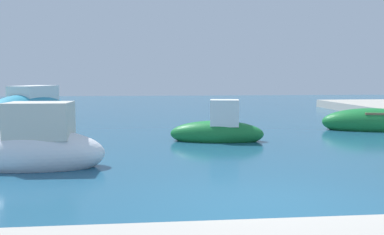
% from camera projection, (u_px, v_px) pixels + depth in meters
% --- Properties ---
extents(ground, '(80.00, 80.00, 0.00)m').
position_uv_depth(ground, '(261.00, 206.00, 6.98)').
color(ground, '#1E5170').
extents(moored_boat_0, '(3.63, 1.47, 1.83)m').
position_uv_depth(moored_boat_0, '(30.00, 148.00, 9.86)').
color(moored_boat_0, white).
rests_on(moored_boat_0, ground).
extents(moored_boat_1, '(3.71, 6.15, 2.14)m').
position_uv_depth(moored_boat_1, '(29.00, 112.00, 18.74)').
color(moored_boat_1, teal).
rests_on(moored_boat_1, ground).
extents(moored_boat_4, '(4.09, 2.24, 1.15)m').
position_uv_depth(moored_boat_4, '(372.00, 122.00, 16.75)').
color(moored_boat_4, '#197233').
rests_on(moored_boat_4, ground).
extents(moored_boat_6, '(3.24, 1.50, 1.59)m').
position_uv_depth(moored_boat_6, '(218.00, 130.00, 13.93)').
color(moored_boat_6, '#197233').
rests_on(moored_boat_6, ground).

